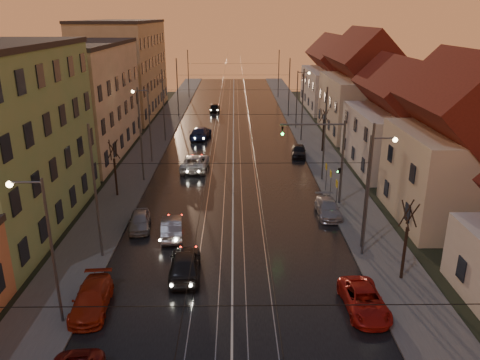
{
  "coord_description": "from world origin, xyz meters",
  "views": [
    {
      "loc": [
        0.17,
        -18.54,
        15.14
      ],
      "look_at": [
        0.6,
        17.62,
        2.35
      ],
      "focal_mm": 35.0,
      "sensor_mm": 36.0,
      "label": 1
    }
  ],
  "objects_px": {
    "street_lamp_2": "(146,118)",
    "street_lamp_3": "(299,94)",
    "driving_car_3": "(201,133)",
    "parked_left_2": "(92,299)",
    "street_lamp_0": "(44,239)",
    "parked_right_2": "(299,151)",
    "street_lamp_1": "(372,182)",
    "driving_car_2": "(195,162)",
    "parked_right_0": "(364,300)",
    "driving_car_1": "(172,227)",
    "parked_left_3": "(140,221)",
    "driving_car_0": "(185,264)",
    "parked_right_1": "(328,208)",
    "traffic_light_mast": "(331,152)",
    "driving_car_4": "(215,108)"
  },
  "relations": [
    {
      "from": "street_lamp_2",
      "to": "street_lamp_3",
      "type": "bearing_deg",
      "value": 41.31
    },
    {
      "from": "driving_car_3",
      "to": "parked_left_2",
      "type": "relative_size",
      "value": 1.18
    },
    {
      "from": "street_lamp_0",
      "to": "parked_right_2",
      "type": "distance_m",
      "value": 34.77
    },
    {
      "from": "parked_right_2",
      "to": "driving_car_3",
      "type": "bearing_deg",
      "value": 150.93
    },
    {
      "from": "street_lamp_1",
      "to": "driving_car_2",
      "type": "bearing_deg",
      "value": 126.47
    },
    {
      "from": "parked_right_0",
      "to": "driving_car_1",
      "type": "bearing_deg",
      "value": 139.43
    },
    {
      "from": "street_lamp_1",
      "to": "driving_car_1",
      "type": "xyz_separation_m",
      "value": [
        -13.5,
        2.15,
        -4.19
      ]
    },
    {
      "from": "driving_car_2",
      "to": "parked_left_3",
      "type": "distance_m",
      "value": 14.52
    },
    {
      "from": "street_lamp_3",
      "to": "driving_car_0",
      "type": "height_order",
      "value": "street_lamp_3"
    },
    {
      "from": "driving_car_0",
      "to": "parked_left_3",
      "type": "relative_size",
      "value": 1.24
    },
    {
      "from": "parked_left_3",
      "to": "parked_right_1",
      "type": "height_order",
      "value": "parked_left_3"
    },
    {
      "from": "street_lamp_0",
      "to": "parked_right_2",
      "type": "bearing_deg",
      "value": 61.42
    },
    {
      "from": "street_lamp_0",
      "to": "parked_left_3",
      "type": "distance_m",
      "value": 12.38
    },
    {
      "from": "street_lamp_3",
      "to": "parked_right_0",
      "type": "bearing_deg",
      "value": -92.63
    },
    {
      "from": "driving_car_0",
      "to": "driving_car_1",
      "type": "distance_m",
      "value": 5.63
    },
    {
      "from": "parked_right_0",
      "to": "street_lamp_0",
      "type": "bearing_deg",
      "value": -178.63
    },
    {
      "from": "parked_left_3",
      "to": "parked_right_1",
      "type": "xyz_separation_m",
      "value": [
        14.54,
        2.32,
        -0.01
      ]
    },
    {
      "from": "driving_car_1",
      "to": "parked_left_2",
      "type": "relative_size",
      "value": 0.94
    },
    {
      "from": "parked_right_2",
      "to": "parked_left_2",
      "type": "bearing_deg",
      "value": -110.92
    },
    {
      "from": "street_lamp_2",
      "to": "driving_car_0",
      "type": "xyz_separation_m",
      "value": [
        6.2,
        -23.28,
        -4.1
      ]
    },
    {
      "from": "traffic_light_mast",
      "to": "parked_left_3",
      "type": "bearing_deg",
      "value": -163.0
    },
    {
      "from": "traffic_light_mast",
      "to": "driving_car_1",
      "type": "xyz_separation_m",
      "value": [
        -12.39,
        -5.85,
        -3.91
      ]
    },
    {
      "from": "street_lamp_3",
      "to": "driving_car_3",
      "type": "xyz_separation_m",
      "value": [
        -13.35,
        -5.41,
        -4.12
      ]
    },
    {
      "from": "street_lamp_2",
      "to": "driving_car_2",
      "type": "height_order",
      "value": "street_lamp_2"
    },
    {
      "from": "driving_car_2",
      "to": "street_lamp_1",
      "type": "bearing_deg",
      "value": 129.39
    },
    {
      "from": "street_lamp_2",
      "to": "parked_right_1",
      "type": "bearing_deg",
      "value": -40.47
    },
    {
      "from": "driving_car_0",
      "to": "parked_left_3",
      "type": "xyz_separation_m",
      "value": [
        -4.04,
        6.71,
        -0.15
      ]
    },
    {
      "from": "street_lamp_1",
      "to": "parked_right_0",
      "type": "xyz_separation_m",
      "value": [
        -1.98,
        -7.05,
        -4.27
      ]
    },
    {
      "from": "street_lamp_2",
      "to": "parked_right_1",
      "type": "relative_size",
      "value": 1.86
    },
    {
      "from": "parked_right_0",
      "to": "parked_left_2",
      "type": "bearing_deg",
      "value": 177.03
    },
    {
      "from": "driving_car_0",
      "to": "driving_car_2",
      "type": "height_order",
      "value": "driving_car_0"
    },
    {
      "from": "street_lamp_2",
      "to": "parked_right_1",
      "type": "height_order",
      "value": "street_lamp_2"
    },
    {
      "from": "driving_car_0",
      "to": "parked_left_3",
      "type": "bearing_deg",
      "value": -61.75
    },
    {
      "from": "parked_right_2",
      "to": "driving_car_2",
      "type": "bearing_deg",
      "value": -151.23
    },
    {
      "from": "street_lamp_2",
      "to": "parked_right_2",
      "type": "height_order",
      "value": "street_lamp_2"
    },
    {
      "from": "driving_car_4",
      "to": "parked_right_0",
      "type": "distance_m",
      "value": 56.25
    },
    {
      "from": "driving_car_1",
      "to": "parked_left_3",
      "type": "distance_m",
      "value": 2.85
    },
    {
      "from": "traffic_light_mast",
      "to": "parked_left_2",
      "type": "height_order",
      "value": "traffic_light_mast"
    },
    {
      "from": "traffic_light_mast",
      "to": "parked_right_2",
      "type": "height_order",
      "value": "traffic_light_mast"
    },
    {
      "from": "traffic_light_mast",
      "to": "driving_car_2",
      "type": "bearing_deg",
      "value": 141.06
    },
    {
      "from": "traffic_light_mast",
      "to": "parked_right_2",
      "type": "xyz_separation_m",
      "value": [
        -0.59,
        14.31,
        -3.94
      ]
    },
    {
      "from": "street_lamp_2",
      "to": "parked_right_0",
      "type": "height_order",
      "value": "street_lamp_2"
    },
    {
      "from": "driving_car_0",
      "to": "driving_car_4",
      "type": "distance_m",
      "value": 51.55
    },
    {
      "from": "parked_left_2",
      "to": "street_lamp_3",
      "type": "bearing_deg",
      "value": 64.59
    },
    {
      "from": "street_lamp_1",
      "to": "driving_car_3",
      "type": "xyz_separation_m",
      "value": [
        -13.35,
        30.59,
        -4.12
      ]
    },
    {
      "from": "street_lamp_1",
      "to": "parked_right_1",
      "type": "height_order",
      "value": "street_lamp_1"
    },
    {
      "from": "street_lamp_3",
      "to": "driving_car_2",
      "type": "relative_size",
      "value": 1.44
    },
    {
      "from": "street_lamp_0",
      "to": "driving_car_2",
      "type": "relative_size",
      "value": 1.44
    },
    {
      "from": "street_lamp_3",
      "to": "driving_car_2",
      "type": "distance_m",
      "value": 22.89
    },
    {
      "from": "driving_car_2",
      "to": "driving_car_3",
      "type": "xyz_separation_m",
      "value": [
        -0.31,
        12.96,
        -0.0
      ]
    }
  ]
}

